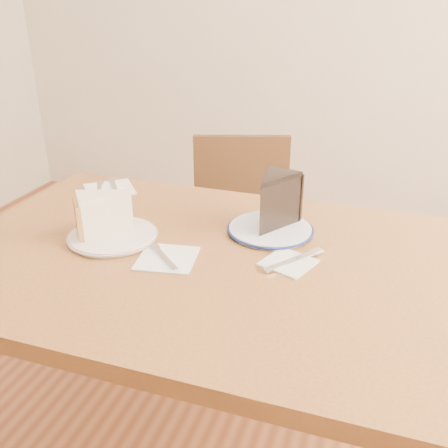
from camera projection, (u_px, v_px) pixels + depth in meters
table at (201, 290)px, 1.19m from camera, size 1.20×0.80×0.75m
chair_far at (241, 244)px, 1.82m from camera, size 0.52×0.52×0.83m
plate_cream at (113, 236)px, 1.22m from camera, size 0.21×0.21×0.01m
plate_navy at (270, 229)px, 1.26m from camera, size 0.21×0.21×0.01m
carrot_cake at (107, 214)px, 1.22m from camera, size 0.16×0.15×0.09m
chocolate_cake at (272, 204)px, 1.23m from camera, size 0.12×0.15×0.12m
napkin_cream at (167, 258)px, 1.13m from camera, size 0.15×0.15×0.00m
napkin_navy at (288, 263)px, 1.11m from camera, size 0.13×0.13×0.00m
napkin_spare at (110, 189)px, 1.52m from camera, size 0.20×0.20×0.00m
fork_cream at (163, 256)px, 1.13m from camera, size 0.11×0.11×0.00m
knife_navy at (294, 260)px, 1.11m from camera, size 0.11×0.15×0.00m
fork_spare at (114, 186)px, 1.54m from camera, size 0.10×0.12×0.00m
knife_spare at (99, 190)px, 1.50m from camera, size 0.09×0.15×0.00m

